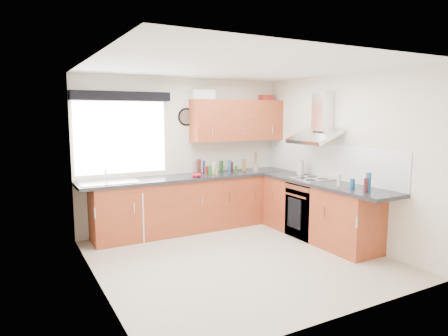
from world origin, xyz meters
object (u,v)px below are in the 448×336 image
extractor_hood (318,123)px  washing_machine (149,212)px  upper_cabinets (238,120)px  oven (311,210)px

extractor_hood → washing_machine: (-2.33, 1.22, -1.39)m
extractor_hood → washing_machine: extractor_hood is taller
upper_cabinets → washing_machine: (-1.68, -0.10, -1.42)m
extractor_hood → washing_machine: bearing=152.3°
upper_cabinets → washing_machine: size_ratio=2.24×
oven → upper_cabinets: (-0.55, 1.32, 1.38)m
extractor_hood → upper_cabinets: bearing=116.1°
oven → extractor_hood: (0.10, -0.00, 1.34)m
upper_cabinets → washing_machine: 2.20m
upper_cabinets → extractor_hood: bearing=-63.9°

